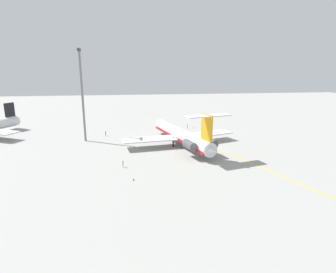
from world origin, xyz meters
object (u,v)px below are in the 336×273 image
Objects in this scene: main_jetliner at (182,135)px; light_mast at (82,92)px; ground_crew_portside at (187,126)px; safety_cone_tail at (194,128)px; safety_cone_nose at (134,179)px; ground_crew_near_nose at (106,133)px; ground_crew_near_tail at (123,163)px; safety_cone_wingtip at (201,127)px.

main_jetliner is 1.40× the size of light_mast.
ground_crew_portside reaches higher than safety_cone_tail.
safety_cone_nose is at bearing 134.67° from main_jetliner.
safety_cone_nose is at bearing 67.30° from ground_crew_portside.
ground_crew_near_nose is 0.06× the size of light_mast.
ground_crew_near_nose is 3.14× the size of safety_cone_tail.
safety_cone_wingtip is (41.52, -30.42, -0.82)m from ground_crew_near_tail.
ground_crew_near_nose reaches higher than ground_crew_portside.
main_jetliner is at bearing 153.03° from safety_cone_wingtip.
safety_cone_tail is at bearing -150.13° from ground_crew_near_nose.
ground_crew_near_tail is (-16.62, 17.74, -2.16)m from main_jetliner.
light_mast reaches higher than safety_cone_tail.
main_jetliner is 23.47× the size of ground_crew_near_nose.
light_mast is at bearing 109.09° from safety_cone_tail.
safety_cone_wingtip is 47.91m from light_mast.
ground_crew_portside is 3.04× the size of safety_cone_tail.
ground_crew_near_nose and ground_crew_near_tail have the same top height.
safety_cone_nose is at bearing 118.64° from ground_crew_near_nose.
light_mast is at bearing 22.73° from safety_cone_nose.
safety_cone_wingtip is at bearing -150.19° from ground_crew_near_nose.
ground_crew_near_tail is 48.26m from ground_crew_portside.
safety_cone_tail is at bearing -26.83° from safety_cone_nose.
light_mast is (35.49, 14.86, 15.50)m from safety_cone_nose.
safety_cone_tail is (49.26, -24.92, 0.00)m from safety_cone_nose.
ground_crew_near_nose is 1.00× the size of ground_crew_near_tail.
ground_crew_near_nose is 34.65m from safety_cone_tail.
main_jetliner is 73.76× the size of safety_cone_tail.
ground_crew_near_nose is 33.51m from ground_crew_near_tail.
main_jetliner reaches higher than safety_cone_nose.
safety_cone_tail is (40.82, -27.24, -0.82)m from ground_crew_near_tail.
ground_crew_near_nose is at bearing 103.25° from safety_cone_tail.
ground_crew_near_tail is 8.79m from safety_cone_nose.
safety_cone_wingtip is (0.03, -5.76, -0.79)m from ground_crew_portside.
safety_cone_tail is at bearing 166.73° from ground_crew_portside.
ground_crew_near_nose is at bearing 42.41° from main_jetliner.
safety_cone_nose is 55.20m from safety_cone_tail.
ground_crew_near_tail reaches higher than ground_crew_portside.
ground_crew_portside reaches higher than safety_cone_nose.
ground_crew_portside is at bearing -68.77° from light_mast.
ground_crew_near_nose is 3.14× the size of safety_cone_nose.
light_mast is at bearing 60.50° from ground_crew_near_nose.
main_jetliner is at bearing 75.87° from ground_crew_portside.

